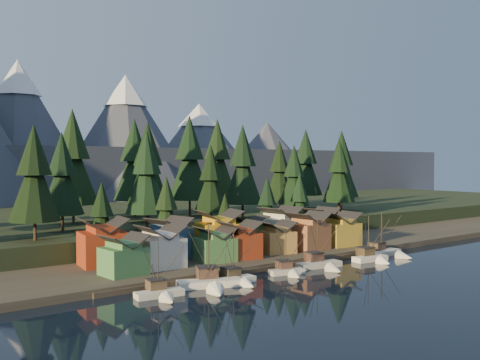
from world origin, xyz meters
TOP-DOWN VIEW (x-y plane):
  - ground at (0.00, 0.00)m, footprint 500.00×500.00m
  - shore_strip at (0.00, 40.00)m, footprint 400.00×50.00m
  - hillside at (0.00, 90.00)m, footprint 420.00×100.00m
  - dock at (0.00, 16.50)m, footprint 80.00×4.00m
  - mountain_ridge at (-4.20, 213.59)m, footprint 560.00×190.00m
  - boat_0 at (-30.42, 8.51)m, footprint 8.85×9.45m
  - boat_1 at (-19.90, 9.01)m, footprint 12.71×13.12m
  - boat_2 at (-13.78, 9.10)m, footprint 8.37×9.11m
  - boat_3 at (-0.62, 9.38)m, footprint 8.01×8.52m
  - boat_4 at (9.69, 9.96)m, footprint 11.02×11.72m
  - boat_5 at (24.64, 8.41)m, footprint 9.14×9.75m
  - boat_6 at (33.33, 10.92)m, footprint 11.44×12.33m
  - house_front_0 at (-30.66, 23.08)m, footprint 8.37×7.99m
  - house_front_1 at (-21.57, 25.20)m, footprint 8.48×8.15m
  - house_front_2 at (-8.59, 24.51)m, footprint 8.78×8.83m
  - house_front_3 at (-2.32, 24.00)m, footprint 8.97×8.64m
  - house_front_4 at (9.29, 24.75)m, footprint 8.84×9.28m
  - house_front_5 at (18.57, 23.47)m, footprint 9.09×8.35m
  - house_front_6 at (29.48, 23.10)m, footprint 9.38×8.97m
  - house_back_0 at (-30.19, 34.26)m, footprint 10.00×9.68m
  - house_back_1 at (-15.45, 32.67)m, footprint 9.47×9.55m
  - house_back_2 at (-2.38, 32.10)m, footprint 11.18×10.58m
  - house_back_3 at (6.47, 31.87)m, footprint 9.69×9.02m
  - house_back_4 at (18.38, 33.89)m, footprint 9.75×9.43m
  - house_back_5 at (31.21, 32.06)m, footprint 8.66×8.75m
  - tree_hill_2 at (-40.00, 48.00)m, footprint 10.90×10.90m
  - tree_hill_3 at (-30.00, 60.00)m, footprint 10.54×10.54m
  - tree_hill_4 at (-22.00, 75.00)m, footprint 13.68×13.68m
  - tree_hill_5 at (-12.00, 50.00)m, footprint 10.73×10.73m
  - tree_hill_6 at (-4.00, 65.00)m, footprint 12.26×12.26m
  - tree_hill_7 at (6.00, 48.00)m, footprint 9.34×9.34m
  - tree_hill_8 at (14.00, 72.00)m, footprint 13.62×13.62m
  - tree_hill_9 at (22.00, 55.00)m, footprint 12.07×12.07m
  - tree_hill_10 at (30.00, 80.00)m, footprint 13.67×13.67m
  - tree_hill_11 at (38.00, 50.00)m, footprint 9.60×9.60m
  - tree_hill_12 at (46.00, 66.00)m, footprint 10.50×10.50m
  - tree_hill_13 at (56.00, 48.00)m, footprint 10.52×10.52m
  - tree_hill_14 at (64.00, 72.00)m, footprint 12.51×12.51m
  - tree_hill_15 at (0.00, 82.00)m, footprint 13.20×13.20m
  - tree_hill_17 at (68.00, 58.00)m, footprint 12.10×12.10m
  - tree_shore_0 at (-28.00, 40.00)m, footprint 7.45×7.45m
  - tree_shore_1 at (-12.00, 40.00)m, footprint 7.90×7.90m
  - tree_shore_2 at (5.00, 40.00)m, footprint 5.85×5.85m
  - tree_shore_3 at (19.00, 40.00)m, footprint 7.58×7.58m
  - tree_shore_4 at (31.00, 40.00)m, footprint 7.90×7.90m

SIDE VIEW (x-z plane):
  - ground at x=0.00m, z-range 0.00..0.00m
  - dock at x=0.00m, z-range 0.00..1.00m
  - shore_strip at x=0.00m, z-range 0.00..1.50m
  - boat_3 at x=-0.62m, z-range -2.95..6.91m
  - boat_0 at x=-30.42m, z-range -3.22..7.34m
  - boat_6 at x=33.33m, z-range -3.77..8.00m
  - boat_2 at x=-13.78m, z-range -3.21..7.47m
  - boat_4 at x=9.69m, z-range -3.69..7.99m
  - boat_5 at x=24.64m, z-range -3.45..8.10m
  - boat_1 at x=-19.90m, z-range -4.13..8.78m
  - hillside at x=0.00m, z-range 0.00..6.00m
  - house_front_4 at x=9.29m, z-range 1.69..9.14m
  - house_front_2 at x=-8.59m, z-range 1.69..9.19m
  - house_front_0 at x=-30.66m, z-range 1.70..9.43m
  - house_front_3 at x=-2.32m, z-range 1.71..9.97m
  - house_back_3 at x=6.47m, z-range 1.71..10.08m
  - house_front_6 at x=29.48m, z-range 1.72..10.24m
  - house_front_1 at x=-21.57m, z-range 1.72..10.42m
  - house_back_5 at x=31.21m, z-range 1.72..10.71m
  - house_front_5 at x=18.57m, z-range 1.73..10.85m
  - house_back_1 at x=-15.45m, z-range 1.73..10.91m
  - house_back_4 at x=18.38m, z-range 1.74..11.45m
  - house_back_0 at x=-30.19m, z-range 1.75..11.61m
  - house_back_2 at x=-2.38m, z-range 1.76..11.90m
  - tree_shore_2 at x=5.00m, z-range 2.12..15.74m
  - tree_shore_0 at x=-28.00m, z-range 2.30..19.65m
  - tree_shore_3 at x=19.00m, z-range 2.32..19.97m
  - tree_shore_4 at x=31.00m, z-range 2.35..20.75m
  - tree_shore_1 at x=-12.00m, z-range 2.35..20.76m
  - tree_hill_7 at x=6.00m, z-range 7.01..28.78m
  - tree_hill_11 at x=38.00m, z-range 7.04..29.39m
  - tree_hill_12 at x=46.00m, z-range 7.14..31.59m
  - tree_hill_13 at x=56.00m, z-range 7.14..31.66m
  - tree_hill_3 at x=-30.00m, z-range 7.14..31.69m
  - tree_hill_5 at x=-12.00m, z-range 7.17..32.17m
  - tree_hill_2 at x=-40.00m, z-range 7.18..32.57m
  - tree_hill_9 at x=22.00m, z-range 7.31..35.43m
  - tree_hill_17 at x=68.00m, z-range 7.32..35.51m
  - tree_hill_6 at x=-4.00m, z-range 7.33..35.90m
  - tree_hill_14 at x=64.00m, z-range 7.36..36.51m
  - tree_hill_15 at x=0.00m, z-range 7.44..38.20m
  - tree_hill_8 at x=14.00m, z-range 7.48..39.20m
  - tree_hill_10 at x=30.00m, z-range 7.49..39.32m
  - tree_hill_4 at x=-22.00m, z-range 7.49..39.37m
  - mountain_ridge at x=-4.20m, z-range -18.94..71.06m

